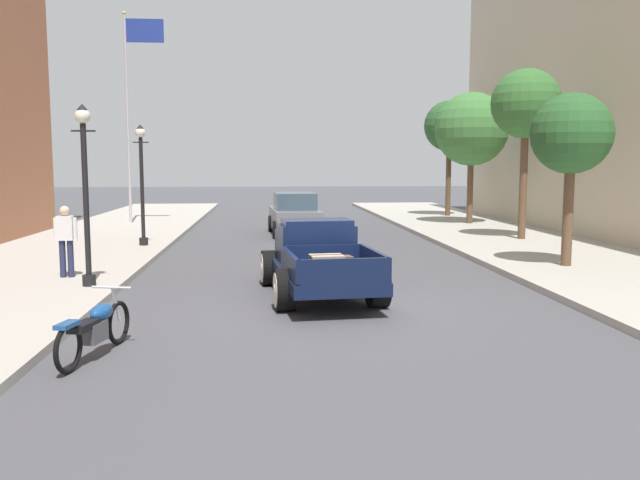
{
  "coord_description": "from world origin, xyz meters",
  "views": [
    {
      "loc": [
        -1.34,
        -12.45,
        2.74
      ],
      "look_at": [
        -0.09,
        2.65,
        1.0
      ],
      "focal_mm": 37.0,
      "sensor_mm": 36.0,
      "label": 1
    }
  ],
  "objects": [
    {
      "name": "street_tree_nearest",
      "position": [
        6.36,
        3.77,
        3.47
      ],
      "size": [
        2.04,
        2.04,
        4.39
      ],
      "color": "brown",
      "rests_on": "sidewalk_right"
    },
    {
      "name": "ground_plane",
      "position": [
        0.0,
        0.0,
        0.0
      ],
      "size": [
        140.0,
        140.0,
        0.0
      ],
      "primitive_type": "plane",
      "color": "#47474C"
    },
    {
      "name": "street_tree_farthest",
      "position": [
        7.89,
        20.39,
        4.63
      ],
      "size": [
        2.54,
        2.54,
        5.78
      ],
      "color": "brown",
      "rests_on": "sidewalk_right"
    },
    {
      "name": "hotrod_truck_navy",
      "position": [
        -0.26,
        1.4,
        0.75
      ],
      "size": [
        2.5,
        5.05,
        1.58
      ],
      "color": "#0F1938",
      "rests_on": "ground"
    },
    {
      "name": "motorcycle_parked",
      "position": [
        -3.78,
        -3.07,
        0.44
      ],
      "size": [
        0.74,
        2.08,
        0.93
      ],
      "color": "black",
      "rests_on": "ground"
    },
    {
      "name": "flagpole",
      "position": [
        -7.12,
        17.42,
        5.77
      ],
      "size": [
        1.74,
        0.16,
        9.16
      ],
      "color": "#B2B2B7",
      "rests_on": "sidewalk_left"
    },
    {
      "name": "street_lamp_far",
      "position": [
        -5.28,
        9.06,
        2.39
      ],
      "size": [
        0.5,
        0.32,
        3.85
      ],
      "color": "black",
      "rests_on": "sidewalk_left"
    },
    {
      "name": "street_lamp_near",
      "position": [
        -5.14,
        1.85,
        2.39
      ],
      "size": [
        0.5,
        0.32,
        3.85
      ],
      "color": "black",
      "rests_on": "sidewalk_left"
    },
    {
      "name": "street_tree_second",
      "position": [
        7.59,
        9.84,
        4.76
      ],
      "size": [
        2.38,
        2.38,
        5.86
      ],
      "color": "brown",
      "rests_on": "sidewalk_right"
    },
    {
      "name": "car_background_grey",
      "position": [
        -0.22,
        13.25,
        0.77
      ],
      "size": [
        2.06,
        4.39,
        1.65
      ],
      "color": "slate",
      "rests_on": "ground"
    },
    {
      "name": "pedestrian_sidewalk_left",
      "position": [
        -5.93,
        3.01,
        1.09
      ],
      "size": [
        0.53,
        0.22,
        1.65
      ],
      "color": "#232847",
      "rests_on": "sidewalk_left"
    },
    {
      "name": "street_tree_third",
      "position": [
        7.65,
        16.01,
        4.26
      ],
      "size": [
        3.2,
        3.2,
        5.73
      ],
      "color": "brown",
      "rests_on": "sidewalk_right"
    }
  ]
}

